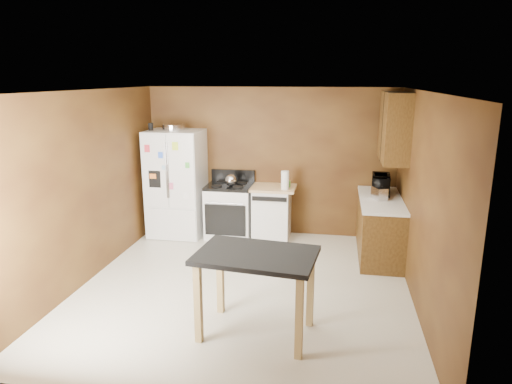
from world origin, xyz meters
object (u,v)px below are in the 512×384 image
(pen_cup, at_px, (151,127))
(paper_towel, at_px, (285,180))
(green_canister, at_px, (288,184))
(toaster, at_px, (379,193))
(refrigerator, at_px, (176,183))
(dishwasher, at_px, (272,212))
(island, at_px, (256,266))
(roasting_pan, at_px, (173,127))
(gas_range, at_px, (230,210))
(kettle, at_px, (231,180))
(microwave, at_px, (381,185))

(pen_cup, xyz_separation_m, paper_towel, (2.24, 0.01, -0.82))
(green_canister, distance_m, toaster, 1.54)
(refrigerator, relative_size, dishwasher, 2.02)
(toaster, distance_m, island, 2.83)
(roasting_pan, distance_m, gas_range, 1.67)
(pen_cup, distance_m, kettle, 1.59)
(green_canister, xyz_separation_m, toaster, (1.42, -0.59, 0.05))
(island, bearing_deg, kettle, 108.01)
(refrigerator, relative_size, island, 1.39)
(pen_cup, height_order, island, pen_cup)
(paper_towel, relative_size, dishwasher, 0.34)
(microwave, bearing_deg, green_canister, 84.47)
(toaster, height_order, refrigerator, refrigerator)
(kettle, xyz_separation_m, microwave, (2.40, -0.09, 0.04))
(kettle, xyz_separation_m, toaster, (2.35, -0.44, -0.01))
(roasting_pan, height_order, paper_towel, roasting_pan)
(green_canister, height_order, dishwasher, green_canister)
(toaster, bearing_deg, refrigerator, 149.10)
(microwave, distance_m, island, 3.16)
(green_canister, distance_m, refrigerator, 1.89)
(roasting_pan, distance_m, refrigerator, 0.95)
(green_canister, height_order, gas_range, gas_range)
(paper_towel, bearing_deg, dishwasher, 148.71)
(toaster, relative_size, island, 0.19)
(pen_cup, height_order, kettle, pen_cup)
(toaster, xyz_separation_m, microwave, (0.05, 0.35, 0.04))
(green_canister, bearing_deg, gas_range, -176.30)
(kettle, xyz_separation_m, dishwasher, (0.68, 0.10, -0.54))
(roasting_pan, bearing_deg, gas_range, 1.09)
(dishwasher, height_order, island, island)
(green_canister, height_order, microwave, microwave)
(roasting_pan, bearing_deg, refrigerator, -58.32)
(green_canister, xyz_separation_m, island, (0.00, -3.02, -0.17))
(green_canister, bearing_deg, pen_cup, -175.26)
(microwave, bearing_deg, pen_cup, 92.86)
(island, bearing_deg, microwave, 62.25)
(refrigerator, height_order, island, refrigerator)
(pen_cup, xyz_separation_m, toaster, (3.69, -0.40, -0.87))
(island, bearing_deg, refrigerator, 123.11)
(island, bearing_deg, paper_towel, 90.60)
(pen_cup, distance_m, green_canister, 2.45)
(toaster, xyz_separation_m, island, (-1.42, -2.44, -0.22))
(roasting_pan, bearing_deg, dishwasher, 1.46)
(pen_cup, relative_size, microwave, 0.25)
(gas_range, bearing_deg, green_canister, 3.70)
(microwave, distance_m, refrigerator, 3.36)
(paper_towel, bearing_deg, green_canister, 81.40)
(toaster, bearing_deg, kettle, 146.38)
(dishwasher, bearing_deg, island, -85.02)
(kettle, bearing_deg, island, -71.99)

